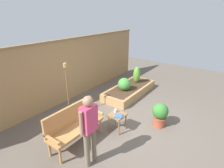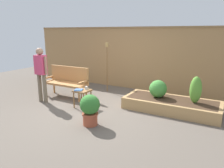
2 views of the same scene
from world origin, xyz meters
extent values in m
plane|color=#60564C|center=(0.00, 0.00, 0.00)|extent=(14.00, 14.00, 0.00)
cube|color=#A37A4C|center=(0.00, 2.60, 1.05)|extent=(8.40, 0.10, 2.10)
cube|color=olive|center=(0.00, 2.60, 2.13)|extent=(8.40, 0.14, 0.06)
cylinder|color=#B77F47|center=(-0.73, 0.76, 0.20)|extent=(0.06, 0.06, 0.40)
cylinder|color=#B77F47|center=(-0.73, 0.40, 0.20)|extent=(0.06, 0.06, 0.40)
cylinder|color=#B77F47|center=(-2.05, 0.76, 0.20)|extent=(0.06, 0.06, 0.40)
cylinder|color=#B77F47|center=(-2.05, 0.40, 0.20)|extent=(0.06, 0.06, 0.40)
cube|color=#B77F47|center=(-1.39, 0.58, 0.43)|extent=(1.44, 0.48, 0.06)
cube|color=#B77F47|center=(-1.39, 0.79, 0.70)|extent=(1.44, 0.06, 0.48)
cube|color=#B77F47|center=(-2.08, 0.58, 0.56)|extent=(0.06, 0.48, 0.04)
cube|color=#B77F47|center=(-0.70, 0.58, 0.56)|extent=(0.06, 0.48, 0.04)
cylinder|color=olive|center=(-0.21, 0.28, 0.22)|extent=(0.04, 0.04, 0.44)
cylinder|color=olive|center=(-0.21, -0.05, 0.22)|extent=(0.04, 0.04, 0.44)
cylinder|color=olive|center=(-0.54, 0.28, 0.22)|extent=(0.04, 0.04, 0.44)
cylinder|color=olive|center=(-0.54, -0.05, 0.22)|extent=(0.04, 0.04, 0.44)
cube|color=olive|center=(-0.38, 0.11, 0.46)|extent=(0.40, 0.40, 0.04)
cylinder|color=silver|center=(-0.32, 0.21, 0.52)|extent=(0.08, 0.08, 0.08)
torus|color=silver|center=(-0.28, 0.21, 0.52)|extent=(0.06, 0.01, 0.06)
cube|color=#38609E|center=(-0.44, 0.04, 0.49)|extent=(0.26, 0.26, 0.02)
cylinder|color=#A84C33|center=(0.46, -0.73, 0.12)|extent=(0.32, 0.32, 0.24)
cylinder|color=#A84C33|center=(0.46, -0.73, 0.26)|extent=(0.36, 0.36, 0.04)
sphere|color=#33752D|center=(0.46, -0.73, 0.47)|extent=(0.44, 0.44, 0.44)
cube|color=#AD8451|center=(1.78, 0.57, 0.15)|extent=(2.40, 0.09, 0.30)
cube|color=#AD8451|center=(1.78, 1.48, 0.15)|extent=(2.40, 0.09, 0.30)
cube|color=#AD8451|center=(0.63, 1.02, 0.15)|extent=(0.09, 0.82, 0.30)
cube|color=#AD8451|center=(2.94, 1.02, 0.15)|extent=(0.09, 0.82, 0.30)
cube|color=#422D1E|center=(1.78, 1.02, 0.15)|extent=(2.22, 0.82, 0.30)
cylinder|color=brown|center=(1.41, 1.03, 0.33)|extent=(0.04, 0.04, 0.06)
sphere|color=#428938|center=(1.41, 1.03, 0.53)|extent=(0.46, 0.46, 0.46)
cylinder|color=brown|center=(2.34, 1.03, 0.33)|extent=(0.04, 0.04, 0.06)
ellipsoid|color=#569333|center=(2.34, 1.03, 0.63)|extent=(0.28, 0.28, 0.66)
cylinder|color=brown|center=(-0.58, 1.77, 0.76)|extent=(0.03, 0.03, 1.51)
cylinder|color=#AD894C|center=(-0.58, 1.77, 1.58)|extent=(0.10, 0.10, 0.13)
cylinder|color=#70604C|center=(-1.55, -0.09, 0.41)|extent=(0.11, 0.11, 0.82)
cylinder|color=#70604C|center=(-1.75, -0.09, 0.41)|extent=(0.11, 0.11, 0.82)
cube|color=#D13D66|center=(-1.65, -0.09, 1.09)|extent=(0.32, 0.20, 0.54)
cylinder|color=#9E755B|center=(-1.45, -0.09, 1.09)|extent=(0.07, 0.07, 0.49)
cylinder|color=#9E755B|center=(-1.85, -0.09, 1.09)|extent=(0.07, 0.07, 0.49)
sphere|color=#9E755B|center=(-1.65, -0.09, 1.46)|extent=(0.20, 0.20, 0.20)
camera|label=1|loc=(-3.77, -2.18, 2.99)|focal=29.01mm
camera|label=2|loc=(3.01, -4.30, 2.00)|focal=34.25mm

